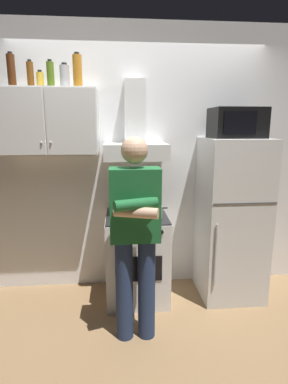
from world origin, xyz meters
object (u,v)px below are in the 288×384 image
at_px(bottle_rum_dark, 11,71).
at_px(bottle_spice_jar, 40,80).
at_px(upper_cabinet, 49,122).
at_px(microwave, 237,123).
at_px(range_hood, 135,138).
at_px(stove_oven, 137,257).
at_px(bottle_canister_steel, 65,76).
at_px(refrigerator, 231,219).
at_px(bottle_olive_oil, 50,75).
at_px(person_standing, 135,234).
at_px(cooking_pot, 151,212).
at_px(bottle_liquor_amber, 77,71).
at_px(bottle_beer_brown, 30,75).

height_order(bottle_rum_dark, bottle_spice_jar, bottle_rum_dark).
distance_m(upper_cabinet, microwave, 1.75).
bearing_deg(range_hood, bottle_spice_jar, 179.67).
xyz_separation_m(stove_oven, bottle_canister_steel, (-0.63, 0.12, 1.72)).
xyz_separation_m(range_hood, refrigerator, (0.95, -0.13, -0.80)).
height_order(bottle_spice_jar, bottle_canister_steel, bottle_canister_steel).
relative_size(upper_cabinet, bottle_olive_oil, 3.76).
relative_size(upper_cabinet, refrigerator, 0.56).
relative_size(bottle_olive_oil, bottle_rum_dark, 0.81).
distance_m(person_standing, bottle_olive_oil, 1.62).
relative_size(upper_cabinet, cooking_pot, 2.96).
height_order(refrigerator, person_standing, person_standing).
xyz_separation_m(upper_cabinet, bottle_liquor_amber, (0.28, -0.03, 0.44)).
relative_size(bottle_liquor_amber, bottle_rum_dark, 1.01).
bearing_deg(bottle_liquor_amber, bottle_beer_brown, 173.01).
distance_m(stove_oven, bottle_rum_dark, 2.07).
distance_m(bottle_rum_dark, bottle_canister_steel, 0.46).
xyz_separation_m(bottle_rum_dark, bottle_beer_brown, (0.15, 0.03, -0.03)).
xyz_separation_m(stove_oven, bottle_spice_jar, (-0.86, 0.13, 1.69)).
relative_size(bottle_rum_dark, bottle_canister_steel, 1.38).
height_order(upper_cabinet, bottle_beer_brown, bottle_beer_brown).
bearing_deg(bottle_spice_jar, stove_oven, -8.74).
bearing_deg(bottle_canister_steel, person_standing, -51.21).
bearing_deg(bottle_rum_dark, stove_oven, -5.90).
height_order(stove_oven, bottle_spice_jar, bottle_spice_jar).
bearing_deg(bottle_olive_oil, bottle_liquor_amber, -5.75).
bearing_deg(bottle_beer_brown, bottle_spice_jar, -9.02).
relative_size(bottle_rum_dark, bottle_spice_jar, 1.94).
relative_size(bottle_liquor_amber, bottle_canister_steel, 1.39).
distance_m(upper_cabinet, bottle_spice_jar, 0.37).
xyz_separation_m(upper_cabinet, cooking_pot, (0.93, -0.24, -0.82)).
bearing_deg(bottle_liquor_amber, refrigerator, -3.61).
height_order(microwave, person_standing, microwave).
height_order(microwave, cooking_pot, microwave).
relative_size(bottle_beer_brown, bottle_spice_jar, 1.58).
distance_m(range_hood, bottle_beer_brown, 1.10).
bearing_deg(bottle_olive_oil, microwave, -3.30).
xyz_separation_m(upper_cabinet, person_standing, (0.75, -0.73, -0.85)).
bearing_deg(upper_cabinet, bottle_rum_dark, -177.61).
height_order(stove_oven, cooking_pot, cooking_pot).
height_order(range_hood, cooking_pot, range_hood).
height_order(microwave, bottle_olive_oil, bottle_olive_oil).
relative_size(person_standing, bottle_olive_oil, 6.85).
bearing_deg(microwave, bottle_olive_oil, 176.70).
relative_size(stove_oven, bottle_beer_brown, 3.62).
distance_m(person_standing, bottle_spice_jar, 1.64).
height_order(cooking_pot, bottle_canister_steel, bottle_canister_steel).
height_order(upper_cabinet, cooking_pot, upper_cabinet).
relative_size(bottle_liquor_amber, bottle_beer_brown, 1.23).
height_order(upper_cabinet, bottle_spice_jar, bottle_spice_jar).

